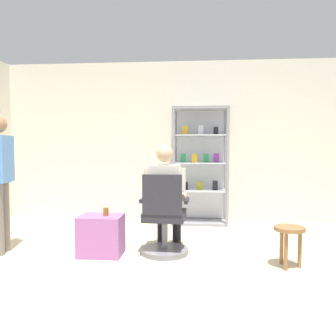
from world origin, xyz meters
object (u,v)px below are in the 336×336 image
object	(u,v)px
storage_crate	(101,235)
office_chair	(164,222)
wooden_stool	(289,235)
tea_glass	(106,212)
seated_shopkeeper	(166,193)
display_cabinet_main	(200,165)
standing_customer	(0,175)

from	to	relation	value
storage_crate	office_chair	bearing A→B (deg)	5.03
wooden_stool	tea_glass	bearing A→B (deg)	173.82
seated_shopkeeper	tea_glass	size ratio (longest dim) A/B	13.47
wooden_stool	seated_shopkeeper	bearing A→B (deg)	161.19
display_cabinet_main	seated_shopkeeper	distance (m)	1.67
display_cabinet_main	tea_glass	world-z (taller)	display_cabinet_main
storage_crate	display_cabinet_main	bearing A→B (deg)	57.52
office_chair	seated_shopkeeper	xyz separation A→B (m)	(0.01, 0.16, 0.32)
office_chair	standing_customer	distance (m)	2.02
seated_shopkeeper	standing_customer	world-z (taller)	standing_customer
seated_shopkeeper	standing_customer	bearing A→B (deg)	-172.75
display_cabinet_main	office_chair	size ratio (longest dim) A/B	1.98
storage_crate	wooden_stool	xyz separation A→B (m)	(2.09, -0.23, 0.11)
tea_glass	wooden_stool	distance (m)	2.04
office_chair	seated_shopkeeper	distance (m)	0.36
seated_shopkeeper	wooden_stool	bearing A→B (deg)	-18.81
office_chair	storage_crate	bearing A→B (deg)	-174.97
storage_crate	standing_customer	bearing A→B (deg)	-179.04
display_cabinet_main	standing_customer	distance (m)	3.00
tea_glass	wooden_stool	xyz separation A→B (m)	(2.02, -0.22, -0.17)
standing_customer	storage_crate	bearing A→B (deg)	0.96
seated_shopkeeper	storage_crate	world-z (taller)	seated_shopkeeper
office_chair	tea_glass	size ratio (longest dim) A/B	10.02
seated_shopkeeper	storage_crate	distance (m)	0.91
office_chair	tea_glass	world-z (taller)	office_chair
office_chair	wooden_stool	world-z (taller)	office_chair
office_chair	seated_shopkeeper	size ratio (longest dim) A/B	0.74
tea_glass	display_cabinet_main	bearing A→B (deg)	59.10
office_chair	standing_customer	xyz separation A→B (m)	(-1.95, -0.09, 0.54)
display_cabinet_main	storage_crate	world-z (taller)	display_cabinet_main
display_cabinet_main	storage_crate	xyz separation A→B (m)	(-1.16, -1.82, -0.73)
storage_crate	tea_glass	bearing A→B (deg)	-9.63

